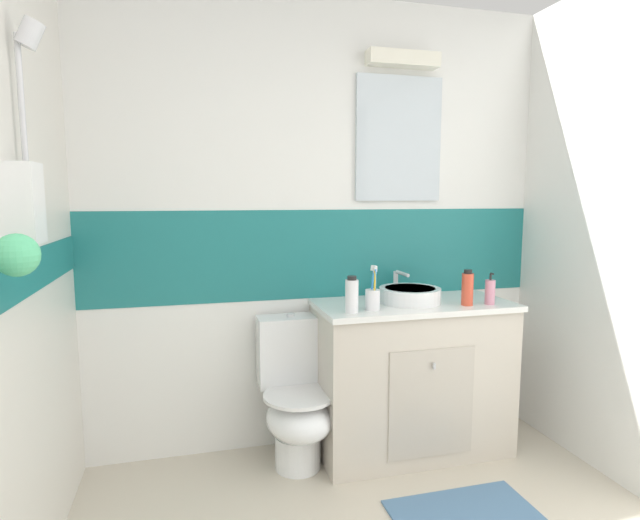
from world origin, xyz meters
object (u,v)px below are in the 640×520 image
(sink_basin, at_px, (410,294))
(soap_dispenser, at_px, (490,292))
(toothbrush_cup, at_px, (373,298))
(toilet, at_px, (296,398))
(shampoo_bottle_tall, at_px, (352,295))
(mouthwash_bottle, at_px, (467,288))

(sink_basin, relative_size, soap_dispenser, 2.20)
(sink_basin, relative_size, toothbrush_cup, 1.64)
(soap_dispenser, bearing_deg, toothbrush_cup, 177.75)
(sink_basin, height_order, toilet, sink_basin)
(soap_dispenser, relative_size, shampoo_bottle_tall, 0.93)
(toilet, relative_size, soap_dispenser, 4.62)
(shampoo_bottle_tall, bearing_deg, sink_basin, 21.93)
(toilet, xyz_separation_m, toothbrush_cup, (0.37, -0.14, 0.55))
(toothbrush_cup, distance_m, mouthwash_bottle, 0.53)
(sink_basin, xyz_separation_m, shampoo_bottle_tall, (-0.38, -0.15, 0.04))
(soap_dispenser, xyz_separation_m, mouthwash_bottle, (-0.13, 0.01, 0.02))
(soap_dispenser, bearing_deg, shampoo_bottle_tall, -179.99)
(shampoo_bottle_tall, bearing_deg, soap_dispenser, 0.01)
(sink_basin, relative_size, shampoo_bottle_tall, 2.05)
(sink_basin, relative_size, toilet, 0.48)
(shampoo_bottle_tall, height_order, mouthwash_bottle, mouthwash_bottle)
(sink_basin, bearing_deg, toilet, 179.18)
(sink_basin, height_order, shampoo_bottle_tall, shampoo_bottle_tall)
(shampoo_bottle_tall, relative_size, mouthwash_bottle, 0.97)
(toilet, distance_m, toothbrush_cup, 0.68)
(soap_dispenser, height_order, shampoo_bottle_tall, shampoo_bottle_tall)
(sink_basin, xyz_separation_m, toilet, (-0.63, 0.01, -0.53))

